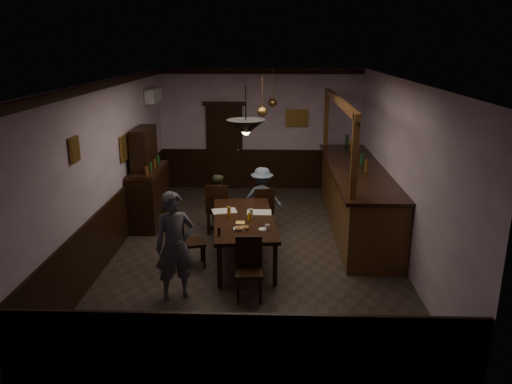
{
  "coord_description": "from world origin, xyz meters",
  "views": [
    {
      "loc": [
        0.32,
        -8.36,
        3.58
      ],
      "look_at": [
        0.04,
        -0.25,
        1.15
      ],
      "focal_mm": 35.0,
      "sensor_mm": 36.0,
      "label": 1
    }
  ],
  "objects_px": {
    "coffee_cup": "(267,227)",
    "pendant_iron": "(246,127)",
    "bar_counter": "(356,196)",
    "chair_far_left": "(217,206)",
    "soda_can": "(249,217)",
    "pendant_brass_mid": "(262,111)",
    "pendant_brass_far": "(273,103)",
    "chair_near": "(249,265)",
    "sideboard": "(148,186)",
    "dining_table": "(244,222)",
    "person_standing": "(175,246)",
    "chair_far_right": "(264,208)",
    "person_seated_left": "(217,202)",
    "chair_side": "(189,239)",
    "person_seated_right": "(262,198)"
  },
  "relations": [
    {
      "from": "person_standing",
      "to": "pendant_iron",
      "type": "xyz_separation_m",
      "value": [
        0.99,
        0.56,
        1.62
      ]
    },
    {
      "from": "chair_far_right",
      "to": "person_seated_right",
      "type": "height_order",
      "value": "person_seated_right"
    },
    {
      "from": "coffee_cup",
      "to": "bar_counter",
      "type": "xyz_separation_m",
      "value": [
        1.75,
        2.21,
        -0.15
      ]
    },
    {
      "from": "dining_table",
      "to": "pendant_iron",
      "type": "distance_m",
      "value": 1.91
    },
    {
      "from": "person_seated_left",
      "to": "soda_can",
      "type": "distance_m",
      "value": 1.77
    },
    {
      "from": "chair_far_left",
      "to": "chair_far_right",
      "type": "xyz_separation_m",
      "value": [
        0.9,
        0.11,
        -0.05
      ]
    },
    {
      "from": "dining_table",
      "to": "soda_can",
      "type": "bearing_deg",
      "value": -47.45
    },
    {
      "from": "chair_far_left",
      "to": "person_seated_left",
      "type": "height_order",
      "value": "person_seated_left"
    },
    {
      "from": "sideboard",
      "to": "bar_counter",
      "type": "relative_size",
      "value": 0.43
    },
    {
      "from": "chair_far_left",
      "to": "soda_can",
      "type": "distance_m",
      "value": 1.51
    },
    {
      "from": "person_standing",
      "to": "bar_counter",
      "type": "height_order",
      "value": "bar_counter"
    },
    {
      "from": "chair_near",
      "to": "pendant_brass_mid",
      "type": "relative_size",
      "value": 1.11
    },
    {
      "from": "bar_counter",
      "to": "pendant_brass_far",
      "type": "distance_m",
      "value": 2.9
    },
    {
      "from": "chair_far_left",
      "to": "person_standing",
      "type": "distance_m",
      "value": 2.6
    },
    {
      "from": "chair_near",
      "to": "pendant_brass_far",
      "type": "bearing_deg",
      "value": 82.12
    },
    {
      "from": "chair_far_right",
      "to": "person_seated_left",
      "type": "distance_m",
      "value": 0.95
    },
    {
      "from": "chair_far_right",
      "to": "bar_counter",
      "type": "bearing_deg",
      "value": -178.83
    },
    {
      "from": "soda_can",
      "to": "bar_counter",
      "type": "relative_size",
      "value": 0.03
    },
    {
      "from": "person_standing",
      "to": "bar_counter",
      "type": "distance_m",
      "value": 4.31
    },
    {
      "from": "coffee_cup",
      "to": "soda_can",
      "type": "relative_size",
      "value": 0.67
    },
    {
      "from": "bar_counter",
      "to": "chair_far_left",
      "type": "bearing_deg",
      "value": -170.46
    },
    {
      "from": "coffee_cup",
      "to": "pendant_brass_mid",
      "type": "height_order",
      "value": "pendant_brass_mid"
    },
    {
      "from": "person_seated_right",
      "to": "pendant_brass_far",
      "type": "xyz_separation_m",
      "value": [
        0.19,
        1.76,
        1.68
      ]
    },
    {
      "from": "dining_table",
      "to": "chair_side",
      "type": "relative_size",
      "value": 2.58
    },
    {
      "from": "dining_table",
      "to": "chair_far_left",
      "type": "distance_m",
      "value": 1.35
    },
    {
      "from": "chair_near",
      "to": "pendant_brass_mid",
      "type": "bearing_deg",
      "value": 83.91
    },
    {
      "from": "pendant_brass_mid",
      "to": "pendant_brass_far",
      "type": "bearing_deg",
      "value": 82.43
    },
    {
      "from": "bar_counter",
      "to": "soda_can",
      "type": "bearing_deg",
      "value": -139.09
    },
    {
      "from": "chair_near",
      "to": "sideboard",
      "type": "xyz_separation_m",
      "value": [
        -2.2,
        3.05,
        0.3
      ]
    },
    {
      "from": "person_standing",
      "to": "soda_can",
      "type": "distance_m",
      "value": 1.6
    },
    {
      "from": "coffee_cup",
      "to": "sideboard",
      "type": "distance_m",
      "value": 3.34
    },
    {
      "from": "chair_far_right",
      "to": "pendant_brass_mid",
      "type": "xyz_separation_m",
      "value": [
        -0.05,
        0.53,
        1.8
      ]
    },
    {
      "from": "person_seated_right",
      "to": "bar_counter",
      "type": "height_order",
      "value": "bar_counter"
    },
    {
      "from": "dining_table",
      "to": "sideboard",
      "type": "height_order",
      "value": "sideboard"
    },
    {
      "from": "pendant_iron",
      "to": "pendant_brass_mid",
      "type": "relative_size",
      "value": 0.86
    },
    {
      "from": "chair_side",
      "to": "chair_far_left",
      "type": "bearing_deg",
      "value": -27.2
    },
    {
      "from": "chair_far_left",
      "to": "sideboard",
      "type": "bearing_deg",
      "value": -25.26
    },
    {
      "from": "bar_counter",
      "to": "pendant_iron",
      "type": "distance_m",
      "value": 3.67
    },
    {
      "from": "dining_table",
      "to": "soda_can",
      "type": "xyz_separation_m",
      "value": [
        0.1,
        -0.11,
        0.12
      ]
    },
    {
      "from": "person_standing",
      "to": "coffee_cup",
      "type": "xyz_separation_m",
      "value": [
        1.31,
        0.82,
        0.0
      ]
    },
    {
      "from": "chair_far_left",
      "to": "soda_can",
      "type": "bearing_deg",
      "value": 112.16
    },
    {
      "from": "person_standing",
      "to": "person_seated_right",
      "type": "bearing_deg",
      "value": 43.37
    },
    {
      "from": "soda_can",
      "to": "person_standing",
      "type": "bearing_deg",
      "value": -128.83
    },
    {
      "from": "chair_near",
      "to": "chair_far_right",
      "type": "bearing_deg",
      "value": 82.48
    },
    {
      "from": "person_seated_right",
      "to": "pendant_iron",
      "type": "relative_size",
      "value": 1.78
    },
    {
      "from": "coffee_cup",
      "to": "pendant_iron",
      "type": "distance_m",
      "value": 1.67
    },
    {
      "from": "dining_table",
      "to": "person_seated_left",
      "type": "bearing_deg",
      "value": 112.55
    },
    {
      "from": "chair_side",
      "to": "person_seated_right",
      "type": "bearing_deg",
      "value": -47.45
    },
    {
      "from": "sideboard",
      "to": "pendant_iron",
      "type": "relative_size",
      "value": 2.86
    },
    {
      "from": "chair_far_right",
      "to": "chair_near",
      "type": "bearing_deg",
      "value": 76.84
    }
  ]
}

